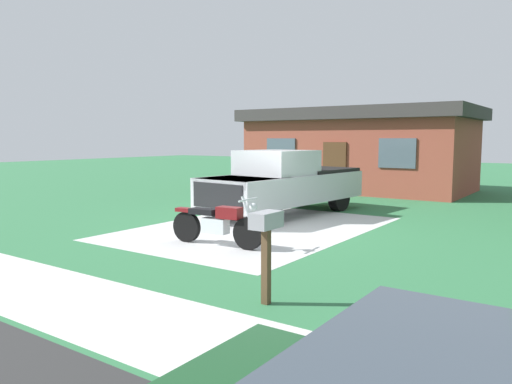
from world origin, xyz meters
TOP-DOWN VIEW (x-y plane):
  - ground_plane at (0.00, 0.00)m, footprint 80.00×80.00m
  - driveway_pad at (0.00, 0.00)m, footprint 4.96×7.08m
  - sidewalk_strip at (0.00, -6.00)m, footprint 36.00×1.80m
  - motorcycle at (0.49, -2.16)m, footprint 2.21×0.70m
  - pickup_truck at (-0.57, 2.34)m, footprint 2.55×5.79m
  - mailbox at (3.34, -4.61)m, footprint 0.26×0.48m
  - neighbor_house at (-1.69, 10.43)m, footprint 9.60×5.60m

SIDE VIEW (x-z plane):
  - ground_plane at x=0.00m, z-range 0.00..0.00m
  - driveway_pad at x=0.00m, z-range 0.00..0.01m
  - sidewalk_strip at x=0.00m, z-range 0.00..0.01m
  - motorcycle at x=0.49m, z-range -0.07..1.02m
  - pickup_truck at x=-0.57m, z-range 0.00..1.90m
  - mailbox at x=3.34m, z-range 0.35..1.61m
  - neighbor_house at x=-1.69m, z-range 0.04..3.54m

